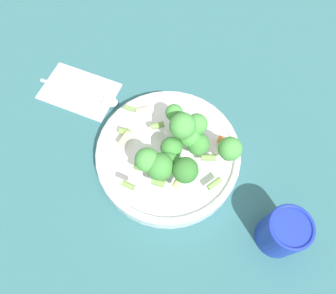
{
  "coord_description": "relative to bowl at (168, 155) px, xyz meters",
  "views": [
    {
      "loc": [
        0.1,
        0.22,
        0.58
      ],
      "look_at": [
        0.0,
        0.0,
        0.05
      ],
      "focal_mm": 35.0,
      "sensor_mm": 36.0,
      "label": 1
    }
  ],
  "objects": [
    {
      "name": "ground_plane",
      "position": [
        0.0,
        0.0,
        -0.02
      ],
      "size": [
        3.0,
        3.0,
        0.0
      ],
      "primitive_type": "plane",
      "color": "#2D6066"
    },
    {
      "name": "bowl",
      "position": [
        0.0,
        0.0,
        0.0
      ],
      "size": [
        0.27,
        0.27,
        0.04
      ],
      "color": "silver",
      "rests_on": "ground_plane"
    },
    {
      "name": "pasta_salad",
      "position": [
        -0.01,
        0.03,
        0.07
      ],
      "size": [
        0.22,
        0.21,
        0.1
      ],
      "color": "#8CB766",
      "rests_on": "bowl"
    },
    {
      "name": "cup",
      "position": [
        -0.11,
        0.21,
        0.03
      ],
      "size": [
        0.07,
        0.07,
        0.09
      ],
      "color": "#192DAD",
      "rests_on": "ground_plane"
    },
    {
      "name": "napkin",
      "position": [
        0.1,
        -0.22,
        -0.02
      ],
      "size": [
        0.18,
        0.18,
        0.01
      ],
      "color": "#B2BCC6",
      "rests_on": "ground_plane"
    },
    {
      "name": "spoon",
      "position": [
        0.08,
        -0.19,
        -0.01
      ],
      "size": [
        0.14,
        0.14,
        0.01
      ],
      "rotation": [
        0.0,
        0.0,
        8.64
      ],
      "color": "silver",
      "rests_on": "napkin"
    }
  ]
}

